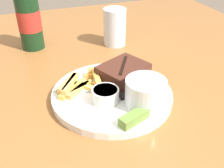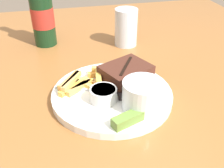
% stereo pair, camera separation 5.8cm
% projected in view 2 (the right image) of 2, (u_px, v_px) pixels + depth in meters
% --- Properties ---
extents(dining_table, '(1.31, 1.43, 0.76)m').
position_uv_depth(dining_table, '(112.00, 120.00, 0.64)').
color(dining_table, '#935B2D').
rests_on(dining_table, ground_plane).
extents(dinner_plate, '(0.27, 0.27, 0.02)m').
position_uv_depth(dinner_plate, '(112.00, 95.00, 0.60)').
color(dinner_plate, white).
rests_on(dinner_plate, dining_table).
extents(steak_portion, '(0.14, 0.12, 0.04)m').
position_uv_depth(steak_portion, '(126.00, 73.00, 0.62)').
color(steak_portion, '#472319').
rests_on(steak_portion, dinner_plate).
extents(fries_pile, '(0.15, 0.12, 0.02)m').
position_uv_depth(fries_pile, '(85.00, 82.00, 0.61)').
color(fries_pile, '#D9A550').
rests_on(fries_pile, dinner_plate).
extents(coleslaw_cup, '(0.08, 0.08, 0.06)m').
position_uv_depth(coleslaw_cup, '(143.00, 94.00, 0.53)').
color(coleslaw_cup, white).
rests_on(coleslaw_cup, dinner_plate).
extents(dipping_sauce_cup, '(0.06, 0.06, 0.03)m').
position_uv_depth(dipping_sauce_cup, '(103.00, 94.00, 0.55)').
color(dipping_sauce_cup, silver).
rests_on(dipping_sauce_cup, dinner_plate).
extents(pickle_spear, '(0.07, 0.04, 0.02)m').
position_uv_depth(pickle_spear, '(128.00, 119.00, 0.50)').
color(pickle_spear, olive).
rests_on(pickle_spear, dinner_plate).
extents(fork_utensil, '(0.13, 0.06, 0.00)m').
position_uv_depth(fork_utensil, '(81.00, 88.00, 0.60)').
color(fork_utensil, '#B7B7BC').
rests_on(fork_utensil, dinner_plate).
extents(knife_utensil, '(0.04, 0.17, 0.01)m').
position_uv_depth(knife_utensil, '(118.00, 83.00, 0.61)').
color(knife_utensil, '#B7B7BC').
rests_on(knife_utensil, dinner_plate).
extents(beer_bottle, '(0.07, 0.07, 0.26)m').
position_uv_depth(beer_bottle, '(43.00, 16.00, 0.80)').
color(beer_bottle, '#143319').
rests_on(beer_bottle, dining_table).
extents(drinking_glass, '(0.07, 0.07, 0.12)m').
position_uv_depth(drinking_glass, '(126.00, 27.00, 0.82)').
color(drinking_glass, silver).
rests_on(drinking_glass, dining_table).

